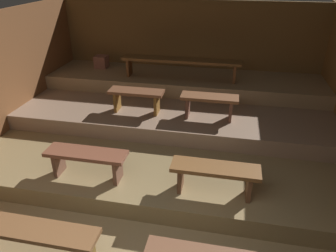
% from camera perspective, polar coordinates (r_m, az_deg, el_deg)
% --- Properties ---
extents(ground, '(6.37, 6.14, 0.08)m').
position_cam_1_polar(ground, '(5.18, -0.78, -6.97)').
color(ground, '#947B52').
extents(wall_back, '(6.37, 0.06, 2.21)m').
position_cam_1_polar(wall_back, '(7.15, 3.84, 13.01)').
color(wall_back, brown).
rests_on(wall_back, ground).
extents(platform_lower, '(5.57, 4.02, 0.27)m').
position_cam_1_polar(platform_lower, '(5.64, 0.63, -1.76)').
color(platform_lower, olive).
rests_on(platform_lower, ground).
extents(platform_middle, '(5.57, 2.58, 0.27)m').
position_cam_1_polar(platform_middle, '(6.15, 1.91, 3.62)').
color(platform_middle, '#90745D').
rests_on(platform_middle, platform_lower).
extents(platform_upper, '(5.57, 1.26, 0.27)m').
position_cam_1_polar(platform_upper, '(6.66, 2.92, 7.99)').
color(platform_upper, '#9B815C').
rests_on(platform_upper, platform_middle).
extents(bench_floor_left, '(1.66, 0.32, 0.40)m').
position_cam_1_polar(bench_floor_left, '(3.89, -24.47, -16.96)').
color(bench_floor_left, brown).
rests_on(bench_floor_left, ground).
extents(bench_lower_left, '(1.09, 0.32, 0.40)m').
position_cam_1_polar(bench_lower_left, '(4.37, -14.47, -5.54)').
color(bench_lower_left, brown).
rests_on(bench_lower_left, platform_lower).
extents(bench_lower_right, '(1.09, 0.32, 0.40)m').
position_cam_1_polar(bench_lower_right, '(3.99, 8.47, -8.32)').
color(bench_lower_right, brown).
rests_on(bench_lower_right, platform_lower).
extents(bench_middle_left, '(0.95, 0.32, 0.40)m').
position_cam_1_polar(bench_middle_left, '(5.51, -5.71, 5.46)').
color(bench_middle_left, brown).
rests_on(bench_middle_left, platform_middle).
extents(bench_middle_right, '(0.95, 0.32, 0.40)m').
position_cam_1_polar(bench_middle_right, '(5.29, 7.46, 4.43)').
color(bench_middle_right, brown).
rests_on(bench_middle_right, platform_middle).
extents(bench_upper_center, '(2.36, 0.32, 0.40)m').
position_cam_1_polar(bench_upper_center, '(6.34, 2.26, 11.45)').
color(bench_upper_center, brown).
rests_on(bench_upper_center, platform_upper).
extents(wooden_crate_upper, '(0.26, 0.26, 0.26)m').
position_cam_1_polar(wooden_crate_upper, '(7.24, -11.90, 11.27)').
color(wooden_crate_upper, '#8F594B').
rests_on(wooden_crate_upper, platform_upper).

